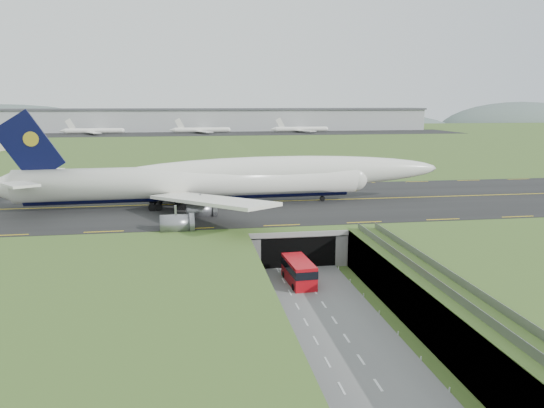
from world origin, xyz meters
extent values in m
plane|color=#435E25|center=(0.00, 0.00, 0.00)|extent=(900.00, 900.00, 0.00)
cube|color=gray|center=(0.00, 0.00, 3.00)|extent=(800.00, 800.00, 6.00)
cube|color=slate|center=(0.00, -7.50, 0.10)|extent=(12.00, 75.00, 0.20)
cube|color=black|center=(0.00, 33.00, 6.09)|extent=(800.00, 44.00, 0.18)
cube|color=gray|center=(0.00, 19.00, 5.50)|extent=(16.00, 22.00, 1.00)
cube|color=gray|center=(-7.00, 19.00, 3.00)|extent=(2.00, 22.00, 6.00)
cube|color=gray|center=(7.00, 19.00, 3.00)|extent=(2.00, 22.00, 6.00)
cube|color=black|center=(0.00, 14.00, 2.50)|extent=(12.00, 12.00, 5.00)
cube|color=#A8A8A3|center=(0.00, 7.95, 5.60)|extent=(17.00, 0.50, 0.80)
cube|color=#A8A8A3|center=(11.00, -18.50, 5.80)|extent=(3.00, 53.00, 0.50)
cube|color=gray|center=(9.60, -18.50, 6.55)|extent=(0.06, 53.00, 1.00)
cube|color=gray|center=(12.40, -18.50, 6.55)|extent=(0.06, 53.00, 1.00)
cylinder|color=#A8A8A3|center=(11.00, -28.00, 2.80)|extent=(0.90, 0.90, 5.60)
cylinder|color=#A8A8A3|center=(11.00, -16.00, 2.80)|extent=(0.90, 0.90, 5.60)
cylinder|color=#A8A8A3|center=(11.00, -4.00, 2.80)|extent=(0.90, 0.90, 5.60)
cylinder|color=white|center=(-15.91, 30.70, 10.91)|extent=(64.57, 8.57, 6.06)
sphere|color=white|center=(16.26, 31.95, 10.91)|extent=(6.17, 6.17, 5.94)
ellipsoid|color=white|center=(1.46, 31.38, 12.28)|extent=(66.14, 8.15, 6.36)
ellipsoid|color=black|center=(15.31, 31.92, 11.67)|extent=(4.34, 2.81, 2.12)
cylinder|color=black|center=(-15.91, 30.70, 8.55)|extent=(61.21, 4.94, 2.54)
cube|color=white|center=(-14.61, 45.91, 9.97)|extent=(19.08, 28.20, 2.55)
cube|color=white|center=(-45.52, 36.64, 12.33)|extent=(8.37, 11.24, 0.97)
cube|color=white|center=(-13.43, 15.63, 9.97)|extent=(20.74, 27.53, 2.55)
cube|color=white|center=(-44.96, 22.45, 12.33)|extent=(8.93, 11.15, 0.97)
cube|color=black|center=(-44.76, 29.57, 18.01)|extent=(12.06, 1.04, 13.40)
cylinder|color=gold|center=(-44.29, 29.58, 19.43)|extent=(2.67, 0.77, 2.65)
cylinder|color=slate|center=(-15.58, 39.71, 7.03)|extent=(5.04, 3.31, 3.12)
cylinder|color=slate|center=(-20.43, 49.47, 7.03)|extent=(5.04, 3.31, 3.12)
cylinder|color=slate|center=(-14.87, 21.73, 7.03)|extent=(5.04, 3.31, 3.12)
cylinder|color=slate|center=(-18.95, 11.63, 7.03)|extent=(5.04, 3.31, 3.12)
cylinder|color=black|center=(9.82, 31.70, 6.70)|extent=(1.06, 0.51, 1.04)
cube|color=black|center=(-20.17, 30.53, 6.84)|extent=(5.94, 6.84, 1.33)
cube|color=red|center=(-1.48, 0.83, 1.89)|extent=(3.67, 8.63, 3.38)
cube|color=black|center=(-1.48, 0.83, 2.56)|extent=(3.75, 8.74, 1.13)
cube|color=black|center=(-1.48, 0.83, 0.48)|extent=(3.41, 8.05, 0.56)
cylinder|color=black|center=(-2.76, -2.07, 0.62)|extent=(0.46, 1.04, 1.01)
cylinder|color=black|center=(-3.11, 3.55, 0.62)|extent=(0.46, 1.04, 1.01)
cylinder|color=black|center=(0.16, -1.89, 0.62)|extent=(0.46, 1.04, 1.01)
cylinder|color=black|center=(-0.19, 3.73, 0.62)|extent=(0.46, 1.04, 1.01)
cube|color=#B2B2B2|center=(0.00, 300.00, 13.50)|extent=(300.00, 22.00, 15.00)
cube|color=#4C4C51|center=(0.00, 300.00, 21.00)|extent=(302.00, 24.00, 1.20)
cube|color=black|center=(0.00, 270.00, 6.14)|extent=(320.00, 50.00, 0.08)
cylinder|color=white|center=(-74.39, 275.00, 8.18)|extent=(34.00, 3.20, 3.20)
cylinder|color=white|center=(-7.76, 275.00, 8.18)|extent=(34.00, 3.20, 3.20)
cylinder|color=white|center=(57.34, 275.00, 8.18)|extent=(34.00, 3.20, 3.20)
ellipsoid|color=#52635C|center=(-180.00, 430.00, -4.00)|extent=(220.00, 77.00, 56.00)
ellipsoid|color=#52635C|center=(120.00, 430.00, -4.00)|extent=(260.00, 91.00, 44.00)
ellipsoid|color=#52635C|center=(320.00, 430.00, -4.00)|extent=(180.00, 63.00, 60.00)
camera|label=1|loc=(-16.70, -70.75, 25.93)|focal=35.00mm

